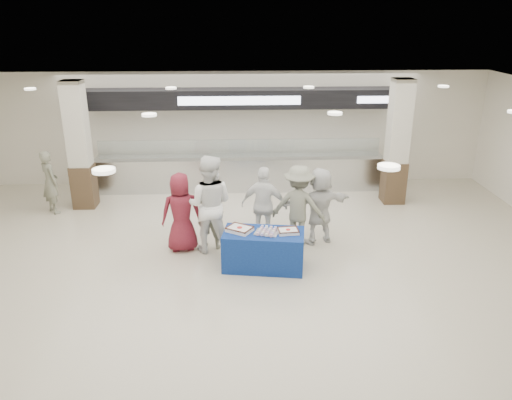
{
  "coord_description": "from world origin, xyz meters",
  "views": [
    {
      "loc": [
        -0.13,
        -8.02,
        4.71
      ],
      "look_at": [
        0.28,
        1.6,
        1.08
      ],
      "focal_mm": 35.0,
      "sensor_mm": 36.0,
      "label": 1
    }
  ],
  "objects_px": {
    "civilian_maroon": "(181,212)",
    "civilian_white": "(320,206)",
    "soldier_bg": "(50,182)",
    "display_table": "(264,250)",
    "sheet_cake_right": "(288,231)",
    "soldier_a": "(210,212)",
    "cupcake_tray": "(267,231)",
    "chef_tall": "(209,204)",
    "sheet_cake_left": "(240,229)",
    "chef_short": "(264,205)",
    "soldier_b": "(299,206)"
  },
  "relations": [
    {
      "from": "sheet_cake_right",
      "to": "civilian_maroon",
      "type": "height_order",
      "value": "civilian_maroon"
    },
    {
      "from": "cupcake_tray",
      "to": "civilian_white",
      "type": "bearing_deg",
      "value": 43.61
    },
    {
      "from": "soldier_b",
      "to": "civilian_white",
      "type": "distance_m",
      "value": 0.48
    },
    {
      "from": "cupcake_tray",
      "to": "chef_short",
      "type": "distance_m",
      "value": 1.2
    },
    {
      "from": "display_table",
      "to": "cupcake_tray",
      "type": "relative_size",
      "value": 2.98
    },
    {
      "from": "chef_tall",
      "to": "soldier_bg",
      "type": "bearing_deg",
      "value": -21.22
    },
    {
      "from": "soldier_b",
      "to": "cupcake_tray",
      "type": "bearing_deg",
      "value": 72.12
    },
    {
      "from": "cupcake_tray",
      "to": "civilian_white",
      "type": "relative_size",
      "value": 0.31
    },
    {
      "from": "sheet_cake_left",
      "to": "civilian_maroon",
      "type": "height_order",
      "value": "civilian_maroon"
    },
    {
      "from": "chef_tall",
      "to": "soldier_bg",
      "type": "xyz_separation_m",
      "value": [
        -4.02,
        2.31,
        -0.24
      ]
    },
    {
      "from": "sheet_cake_left",
      "to": "sheet_cake_right",
      "type": "distance_m",
      "value": 0.93
    },
    {
      "from": "soldier_b",
      "to": "soldier_bg",
      "type": "xyz_separation_m",
      "value": [
        -5.89,
        2.11,
        -0.09
      ]
    },
    {
      "from": "display_table",
      "to": "civilian_maroon",
      "type": "height_order",
      "value": "civilian_maroon"
    },
    {
      "from": "display_table",
      "to": "chef_tall",
      "type": "xyz_separation_m",
      "value": [
        -1.07,
        0.82,
        0.66
      ]
    },
    {
      "from": "soldier_a",
      "to": "civilian_white",
      "type": "distance_m",
      "value": 2.33
    },
    {
      "from": "soldier_b",
      "to": "civilian_white",
      "type": "xyz_separation_m",
      "value": [
        0.46,
        0.1,
        -0.04
      ]
    },
    {
      "from": "display_table",
      "to": "sheet_cake_right",
      "type": "xyz_separation_m",
      "value": [
        0.47,
        -0.04,
        0.42
      ]
    },
    {
      "from": "chef_tall",
      "to": "civilian_white",
      "type": "distance_m",
      "value": 2.36
    },
    {
      "from": "sheet_cake_left",
      "to": "chef_short",
      "type": "relative_size",
      "value": 0.34
    },
    {
      "from": "sheet_cake_right",
      "to": "soldier_a",
      "type": "height_order",
      "value": "soldier_a"
    },
    {
      "from": "civilian_maroon",
      "to": "sheet_cake_left",
      "type": "bearing_deg",
      "value": 136.48
    },
    {
      "from": "cupcake_tray",
      "to": "soldier_b",
      "type": "bearing_deg",
      "value": 54.86
    },
    {
      "from": "display_table",
      "to": "soldier_bg",
      "type": "height_order",
      "value": "soldier_bg"
    },
    {
      "from": "sheet_cake_right",
      "to": "chef_tall",
      "type": "height_order",
      "value": "chef_tall"
    },
    {
      "from": "chef_short",
      "to": "civilian_white",
      "type": "height_order",
      "value": "chef_short"
    },
    {
      "from": "display_table",
      "to": "civilian_white",
      "type": "height_order",
      "value": "civilian_white"
    },
    {
      "from": "display_table",
      "to": "soldier_a",
      "type": "relative_size",
      "value": 0.96
    },
    {
      "from": "sheet_cake_right",
      "to": "chef_short",
      "type": "bearing_deg",
      "value": 108.01
    },
    {
      "from": "civilian_maroon",
      "to": "chef_tall",
      "type": "relative_size",
      "value": 0.81
    },
    {
      "from": "civilian_maroon",
      "to": "civilian_white",
      "type": "xyz_separation_m",
      "value": [
        2.91,
        0.24,
        0.0
      ]
    },
    {
      "from": "sheet_cake_right",
      "to": "soldier_a",
      "type": "bearing_deg",
      "value": 147.35
    },
    {
      "from": "civilian_maroon",
      "to": "soldier_a",
      "type": "distance_m",
      "value": 0.59
    },
    {
      "from": "sheet_cake_right",
      "to": "sheet_cake_left",
      "type": "bearing_deg",
      "value": 172.87
    },
    {
      "from": "cupcake_tray",
      "to": "chef_tall",
      "type": "bearing_deg",
      "value": 142.8
    },
    {
      "from": "display_table",
      "to": "soldier_b",
      "type": "xyz_separation_m",
      "value": [
        0.79,
        1.01,
        0.51
      ]
    },
    {
      "from": "chef_short",
      "to": "chef_tall",
      "type": "bearing_deg",
      "value": 32.63
    },
    {
      "from": "chef_tall",
      "to": "display_table",
      "type": "bearing_deg",
      "value": 151.37
    },
    {
      "from": "display_table",
      "to": "cupcake_tray",
      "type": "height_order",
      "value": "cupcake_tray"
    },
    {
      "from": "display_table",
      "to": "soldier_bg",
      "type": "relative_size",
      "value": 0.98
    },
    {
      "from": "sheet_cake_left",
      "to": "sheet_cake_right",
      "type": "xyz_separation_m",
      "value": [
        0.93,
        -0.12,
        -0.01
      ]
    },
    {
      "from": "sheet_cake_left",
      "to": "soldier_b",
      "type": "distance_m",
      "value": 1.57
    },
    {
      "from": "display_table",
      "to": "soldier_bg",
      "type": "distance_m",
      "value": 5.99
    },
    {
      "from": "civilian_maroon",
      "to": "soldier_bg",
      "type": "relative_size",
      "value": 1.06
    },
    {
      "from": "display_table",
      "to": "civilian_white",
      "type": "xyz_separation_m",
      "value": [
        1.26,
        1.11,
        0.47
      ]
    },
    {
      "from": "display_table",
      "to": "sheet_cake_right",
      "type": "relative_size",
      "value": 3.75
    },
    {
      "from": "cupcake_tray",
      "to": "soldier_bg",
      "type": "xyz_separation_m",
      "value": [
        -5.15,
        3.16,
        0.01
      ]
    },
    {
      "from": "sheet_cake_right",
      "to": "civilian_white",
      "type": "relative_size",
      "value": 0.25
    },
    {
      "from": "soldier_a",
      "to": "sheet_cake_right",
      "type": "bearing_deg",
      "value": 164.01
    },
    {
      "from": "civilian_maroon",
      "to": "soldier_bg",
      "type": "height_order",
      "value": "civilian_maroon"
    },
    {
      "from": "chef_short",
      "to": "civilian_white",
      "type": "xyz_separation_m",
      "value": [
        1.18,
        -0.05,
        -0.01
      ]
    }
  ]
}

